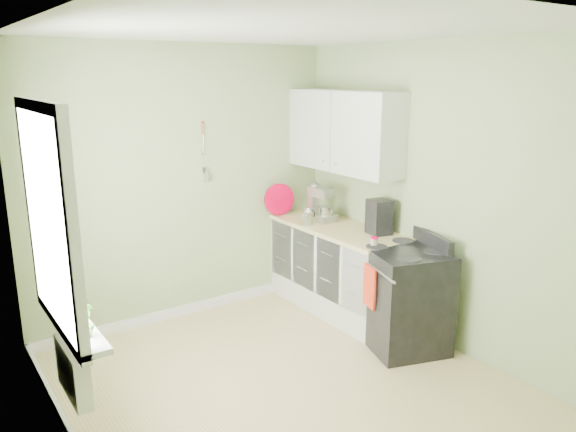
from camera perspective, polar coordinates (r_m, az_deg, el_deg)
floor at (r=4.62m, az=0.25°, el=-17.35°), size 3.20×3.60×0.02m
ceiling at (r=3.94m, az=0.29°, el=18.60°), size 3.20×3.60×0.02m
wall_back at (r=5.61m, az=-10.41°, el=3.15°), size 3.20×0.02×2.70m
wall_left at (r=3.45m, az=-22.27°, el=-4.79°), size 0.02×3.60×2.70m
wall_right at (r=5.14m, az=15.13°, el=1.86°), size 0.02×3.60×2.70m
base_cabinets at (r=5.86m, az=5.08°, el=-5.47°), size 0.60×1.60×0.87m
countertop at (r=5.72m, az=5.11°, el=-1.20°), size 0.64×1.60×0.04m
upper_cabinets at (r=5.70m, az=5.73°, el=8.57°), size 0.35×1.40×0.80m
window at (r=3.69m, az=-23.21°, el=-0.46°), size 0.06×1.14×1.44m
window_sill at (r=3.91m, az=-21.18°, el=-9.83°), size 0.18×1.14×0.04m
radiator at (r=4.00m, az=-20.99°, el=-14.50°), size 0.12×0.50×0.35m
wall_utensils at (r=5.63m, az=-8.52°, el=5.49°), size 0.02×0.14×0.58m
stove at (r=5.20m, az=11.66°, el=-8.07°), size 0.86×0.90×1.03m
stand_mixer at (r=5.88m, az=3.33°, el=1.14°), size 0.20×0.33×0.39m
kettle at (r=5.69m, az=2.04°, el=-0.06°), size 0.18×0.11×0.18m
coffee_maker at (r=5.44m, az=9.22°, el=-0.18°), size 0.23×0.25×0.33m
red_tray at (r=6.09m, az=-0.90°, el=1.70°), size 0.35×0.12×0.35m
jar at (r=5.10m, az=8.74°, el=-2.56°), size 0.07×0.07×0.08m
plant_a at (r=3.54m, az=-19.86°, el=-9.56°), size 0.15×0.17×0.27m
plant_b at (r=3.94m, az=-21.65°, el=-6.89°), size 0.22×0.22×0.31m
plant_c at (r=4.03m, az=-21.97°, el=-6.38°), size 0.24×0.24×0.33m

